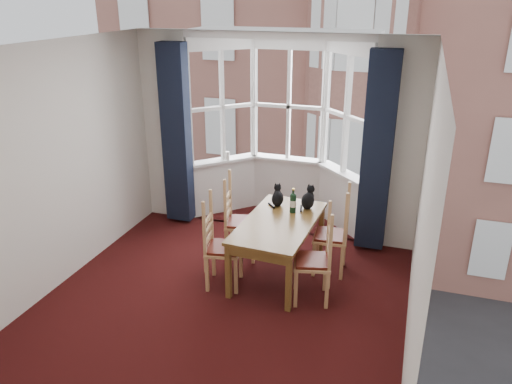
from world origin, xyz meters
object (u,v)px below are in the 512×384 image
at_px(dining_table, 279,227).
at_px(cat_left, 278,197).
at_px(chair_right_far, 338,237).
at_px(cat_right, 308,199).
at_px(wine_bottle, 293,202).
at_px(candle_tall, 228,156).
at_px(chair_left_far, 235,223).
at_px(chair_right_near, 320,262).
at_px(chair_left_near, 216,249).

height_order(dining_table, cat_left, cat_left).
bearing_deg(chair_right_far, cat_right, 153.94).
bearing_deg(cat_left, dining_table, -71.67).
distance_m(wine_bottle, candle_tall, 1.85).
bearing_deg(chair_left_far, chair_right_near, -27.56).
distance_m(chair_right_far, wine_bottle, 0.70).
xyz_separation_m(dining_table, candle_tall, (-1.27, 1.56, 0.30)).
bearing_deg(cat_right, wine_bottle, -130.40).
distance_m(chair_left_near, candle_tall, 2.17).
distance_m(chair_left_near, chair_left_far, 0.72).
height_order(chair_left_far, candle_tall, candle_tall).
relative_size(dining_table, cat_left, 5.32).
height_order(cat_left, cat_right, cat_right).
bearing_deg(dining_table, wine_bottle, 73.73).
xyz_separation_m(chair_right_far, cat_left, (-0.83, 0.18, 0.36)).
relative_size(chair_right_far, cat_left, 3.14).
bearing_deg(chair_right_near, chair_left_far, 152.44).
bearing_deg(chair_left_near, chair_right_near, 3.12).
height_order(chair_left_far, chair_right_far, same).
xyz_separation_m(dining_table, chair_left_far, (-0.67, 0.26, -0.17)).
height_order(dining_table, candle_tall, candle_tall).
distance_m(cat_right, candle_tall, 1.86).
xyz_separation_m(chair_left_far, cat_left, (0.52, 0.19, 0.36)).
relative_size(chair_right_near, cat_right, 2.92).
relative_size(chair_left_near, candle_tall, 6.96).
xyz_separation_m(dining_table, chair_right_far, (0.68, 0.27, -0.17)).
bearing_deg(wine_bottle, chair_right_near, -54.44).
bearing_deg(chair_left_near, candle_tall, 107.50).
bearing_deg(dining_table, cat_left, 108.33).
bearing_deg(chair_right_far, cat_left, 167.60).
xyz_separation_m(dining_table, wine_bottle, (0.09, 0.31, 0.22)).
height_order(chair_right_near, cat_left, cat_left).
height_order(chair_left_near, chair_right_near, same).
xyz_separation_m(chair_left_near, chair_right_far, (1.31, 0.73, 0.00)).
distance_m(chair_right_far, cat_left, 0.92).
xyz_separation_m(chair_left_near, chair_left_far, (-0.04, 0.72, 0.00)).
bearing_deg(chair_right_near, cat_right, 111.66).
distance_m(chair_left_near, cat_left, 1.09).
xyz_separation_m(dining_table, cat_left, (-0.15, 0.45, 0.19)).
bearing_deg(chair_left_near, chair_left_far, 92.98).
distance_m(chair_right_near, candle_tall, 2.74).
xyz_separation_m(chair_right_far, candle_tall, (-1.94, 1.29, 0.46)).
height_order(chair_right_near, cat_right, cat_right).
height_order(chair_left_far, cat_right, cat_right).
height_order(chair_right_far, cat_left, cat_left).
distance_m(dining_table, candle_tall, 2.03).
distance_m(cat_right, wine_bottle, 0.24).
bearing_deg(cat_right, chair_right_far, -26.06).
distance_m(chair_right_near, cat_right, 1.01).
height_order(chair_left_near, chair_left_far, same).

